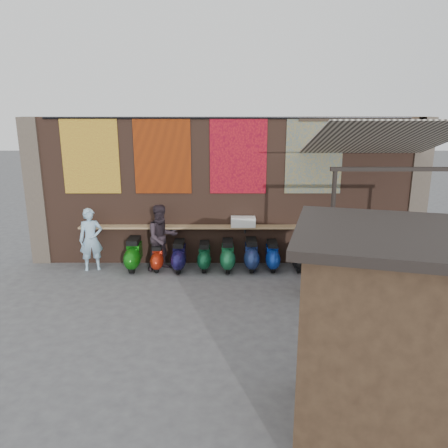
# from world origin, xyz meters

# --- Properties ---
(ground) EXTENTS (70.00, 70.00, 0.00)m
(ground) POSITION_xyz_m (0.00, 0.00, 0.00)
(ground) COLOR #474749
(ground) RESTS_ON ground
(brick_wall) EXTENTS (10.00, 0.40, 4.00)m
(brick_wall) POSITION_xyz_m (0.00, 2.70, 2.00)
(brick_wall) COLOR brown
(brick_wall) RESTS_ON ground
(pier_left) EXTENTS (0.50, 0.50, 4.00)m
(pier_left) POSITION_xyz_m (-5.20, 2.70, 2.00)
(pier_left) COLOR #4C4238
(pier_left) RESTS_ON ground
(pier_right) EXTENTS (0.50, 0.50, 4.00)m
(pier_right) POSITION_xyz_m (5.20, 2.70, 2.00)
(pier_right) COLOR #4C4238
(pier_right) RESTS_ON ground
(eating_counter) EXTENTS (8.00, 0.32, 0.05)m
(eating_counter) POSITION_xyz_m (0.00, 2.33, 1.10)
(eating_counter) COLOR #9E7A51
(eating_counter) RESTS_ON brick_wall
(shelf_box) EXTENTS (0.66, 0.32, 0.26)m
(shelf_box) POSITION_xyz_m (0.44, 2.30, 1.25)
(shelf_box) COLOR white
(shelf_box) RESTS_ON eating_counter
(tapestry_redgold) EXTENTS (1.50, 0.02, 2.00)m
(tapestry_redgold) POSITION_xyz_m (-3.60, 2.48, 3.00)
(tapestry_redgold) COLOR #9A3916
(tapestry_redgold) RESTS_ON brick_wall
(tapestry_sun) EXTENTS (1.50, 0.02, 2.00)m
(tapestry_sun) POSITION_xyz_m (-1.70, 2.48, 3.00)
(tapestry_sun) COLOR #D9450C
(tapestry_sun) RESTS_ON brick_wall
(tapestry_orange) EXTENTS (1.50, 0.02, 2.00)m
(tapestry_orange) POSITION_xyz_m (0.30, 2.48, 3.00)
(tapestry_orange) COLOR red
(tapestry_orange) RESTS_ON brick_wall
(tapestry_multi) EXTENTS (1.50, 0.02, 2.00)m
(tapestry_multi) POSITION_xyz_m (2.30, 2.48, 3.00)
(tapestry_multi) COLOR #235281
(tapestry_multi) RESTS_ON brick_wall
(hang_rail) EXTENTS (9.50, 0.06, 0.06)m
(hang_rail) POSITION_xyz_m (0.00, 2.47, 3.98)
(hang_rail) COLOR black
(hang_rail) RESTS_ON brick_wall
(scooter_stool_0) EXTENTS (0.40, 0.89, 0.85)m
(scooter_stool_0) POSITION_xyz_m (-2.50, 2.00, 0.42)
(scooter_stool_0) COLOR #0E5F0D
(scooter_stool_0) RESTS_ON ground
(scooter_stool_1) EXTENTS (0.32, 0.71, 0.68)m
(scooter_stool_1) POSITION_xyz_m (-1.86, 2.00, 0.34)
(scooter_stool_1) COLOR #A11F0C
(scooter_stool_1) RESTS_ON ground
(scooter_stool_2) EXTENTS (0.37, 0.82, 0.78)m
(scooter_stool_2) POSITION_xyz_m (-1.28, 1.96, 0.39)
(scooter_stool_2) COLOR #161243
(scooter_stool_2) RESTS_ON ground
(scooter_stool_3) EXTENTS (0.35, 0.77, 0.73)m
(scooter_stool_3) POSITION_xyz_m (-0.60, 2.00, 0.37)
(scooter_stool_3) COLOR #0E4729
(scooter_stool_3) RESTS_ON ground
(scooter_stool_4) EXTENTS (0.38, 0.84, 0.80)m
(scooter_stool_4) POSITION_xyz_m (0.02, 1.98, 0.40)
(scooter_stool_4) COLOR #1A6B3E
(scooter_stool_4) RESTS_ON ground
(scooter_stool_5) EXTENTS (0.39, 0.86, 0.82)m
(scooter_stool_5) POSITION_xyz_m (0.66, 2.02, 0.41)
(scooter_stool_5) COLOR navy
(scooter_stool_5) RESTS_ON ground
(scooter_stool_6) EXTENTS (0.36, 0.80, 0.76)m
(scooter_stool_6) POSITION_xyz_m (1.22, 2.03, 0.38)
(scooter_stool_6) COLOR #0D3097
(scooter_stool_6) RESTS_ON ground
(scooter_stool_7) EXTENTS (0.32, 0.72, 0.68)m
(scooter_stool_7) POSITION_xyz_m (1.90, 1.96, 0.34)
(scooter_stool_7) COLOR black
(scooter_stool_7) RESTS_ON ground
(scooter_stool_8) EXTENTS (0.36, 0.80, 0.76)m
(scooter_stool_8) POSITION_xyz_m (2.46, 1.97, 0.38)
(scooter_stool_8) COLOR #9A2D0E
(scooter_stool_8) RESTS_ON ground
(scooter_stool_9) EXTENTS (0.37, 0.82, 0.78)m
(scooter_stool_9) POSITION_xyz_m (3.17, 1.99, 0.39)
(scooter_stool_9) COLOR navy
(scooter_stool_9) RESTS_ON ground
(diner_left) EXTENTS (0.71, 0.57, 1.68)m
(diner_left) POSITION_xyz_m (-3.62, 2.00, 0.84)
(diner_left) COLOR #9EC8E7
(diner_left) RESTS_ON ground
(diner_right) EXTENTS (1.09, 1.02, 1.79)m
(diner_right) POSITION_xyz_m (-1.73, 2.00, 0.89)
(diner_right) COLOR #2D2329
(diner_right) RESTS_ON ground
(shopper_navy) EXTENTS (1.16, 0.94, 1.84)m
(shopper_navy) POSITION_xyz_m (2.16, -0.10, 0.92)
(shopper_navy) COLOR #1E1734
(shopper_navy) RESTS_ON ground
(shopper_tan) EXTENTS (0.87, 0.99, 1.70)m
(shopper_tan) POSITION_xyz_m (2.00, 0.41, 0.85)
(shopper_tan) COLOR #92895D
(shopper_tan) RESTS_ON ground
(market_stall) EXTENTS (2.90, 2.45, 2.72)m
(market_stall) POSITION_xyz_m (2.20, -4.18, 1.36)
(market_stall) COLOR black
(market_stall) RESTS_ON ground
(stall_roof) EXTENTS (3.27, 2.80, 0.12)m
(stall_roof) POSITION_xyz_m (2.20, -4.18, 2.78)
(stall_roof) COLOR black
(stall_roof) RESTS_ON market_stall
(stall_sign) EXTENTS (1.17, 0.34, 0.50)m
(stall_sign) POSITION_xyz_m (2.44, -3.24, 1.97)
(stall_sign) COLOR gold
(stall_sign) RESTS_ON market_stall
(stall_shelf) EXTENTS (2.04, 0.62, 0.06)m
(stall_shelf) POSITION_xyz_m (2.44, -3.24, 0.99)
(stall_shelf) COLOR #473321
(stall_shelf) RESTS_ON market_stall
(awning_canvas) EXTENTS (3.20, 3.28, 0.97)m
(awning_canvas) POSITION_xyz_m (3.50, 0.90, 3.55)
(awning_canvas) COLOR beige
(awning_canvas) RESTS_ON brick_wall
(awning_ledger) EXTENTS (3.30, 0.08, 0.12)m
(awning_ledger) POSITION_xyz_m (3.50, 2.49, 3.95)
(awning_ledger) COLOR #33261C
(awning_ledger) RESTS_ON brick_wall
(awning_header) EXTENTS (3.00, 0.08, 0.08)m
(awning_header) POSITION_xyz_m (3.50, -0.60, 3.08)
(awning_header) COLOR black
(awning_header) RESTS_ON awning_post_left
(awning_post_left) EXTENTS (0.09, 0.09, 3.10)m
(awning_post_left) POSITION_xyz_m (2.10, -0.60, 1.55)
(awning_post_left) COLOR black
(awning_post_left) RESTS_ON ground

